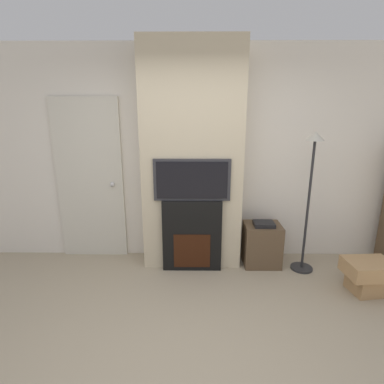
{
  "coord_description": "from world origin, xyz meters",
  "views": [
    {
      "loc": [
        0.03,
        -1.79,
        1.92
      ],
      "look_at": [
        0.0,
        1.6,
        0.99
      ],
      "focal_mm": 28.0,
      "sensor_mm": 36.0,
      "label": 1
    }
  ],
  "objects_px": {
    "television": "(192,180)",
    "media_stand": "(262,244)",
    "floor_lamp": "(310,185)",
    "box_stack": "(368,275)",
    "fireplace": "(192,235)"
  },
  "relations": [
    {
      "from": "fireplace",
      "to": "television",
      "type": "distance_m",
      "value": 0.7
    },
    {
      "from": "media_stand",
      "to": "fireplace",
      "type": "bearing_deg",
      "value": -172.41
    },
    {
      "from": "television",
      "to": "fireplace",
      "type": "bearing_deg",
      "value": 90.0
    },
    {
      "from": "television",
      "to": "media_stand",
      "type": "relative_size",
      "value": 1.52
    },
    {
      "from": "floor_lamp",
      "to": "box_stack",
      "type": "xyz_separation_m",
      "value": [
        0.53,
        -0.49,
        -0.88
      ]
    },
    {
      "from": "fireplace",
      "to": "television",
      "type": "bearing_deg",
      "value": -90.0
    },
    {
      "from": "box_stack",
      "to": "media_stand",
      "type": "distance_m",
      "value": 1.19
    },
    {
      "from": "fireplace",
      "to": "floor_lamp",
      "type": "distance_m",
      "value": 1.52
    },
    {
      "from": "media_stand",
      "to": "box_stack",
      "type": "bearing_deg",
      "value": -31.55
    },
    {
      "from": "television",
      "to": "floor_lamp",
      "type": "relative_size",
      "value": 0.53
    },
    {
      "from": "floor_lamp",
      "to": "media_stand",
      "type": "xyz_separation_m",
      "value": [
        -0.48,
        0.13,
        -0.81
      ]
    },
    {
      "from": "television",
      "to": "floor_lamp",
      "type": "distance_m",
      "value": 1.37
    },
    {
      "from": "television",
      "to": "box_stack",
      "type": "distance_m",
      "value": 2.18
    },
    {
      "from": "fireplace",
      "to": "floor_lamp",
      "type": "bearing_deg",
      "value": -0.43
    },
    {
      "from": "media_stand",
      "to": "television",
      "type": "bearing_deg",
      "value": -172.28
    }
  ]
}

